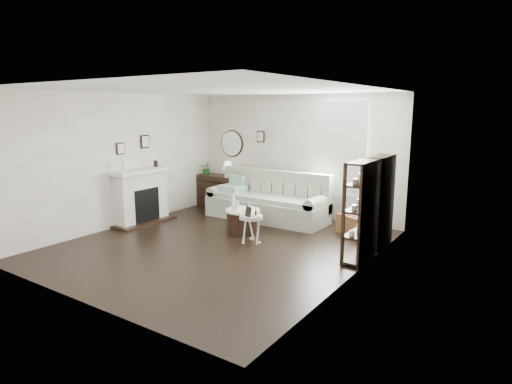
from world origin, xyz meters
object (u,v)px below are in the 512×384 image
Objects in this scene: sofa at (268,203)px; drum_table at (243,221)px; dresser at (217,190)px; pedestal_table at (251,218)px.

drum_table is at bearing -82.14° from sofa.
sofa is at bearing 97.86° from drum_table.
drum_table is at bearing -39.81° from dresser.
drum_table is 1.30× the size of pedestal_table.
pedestal_table is at bearing -40.21° from dresser.
pedestal_table is (0.68, -1.66, 0.12)m from sofa.
sofa reaches higher than dresser.
sofa reaches higher than drum_table.
sofa is 1.80m from pedestal_table.
sofa is at bearing -12.50° from dresser.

